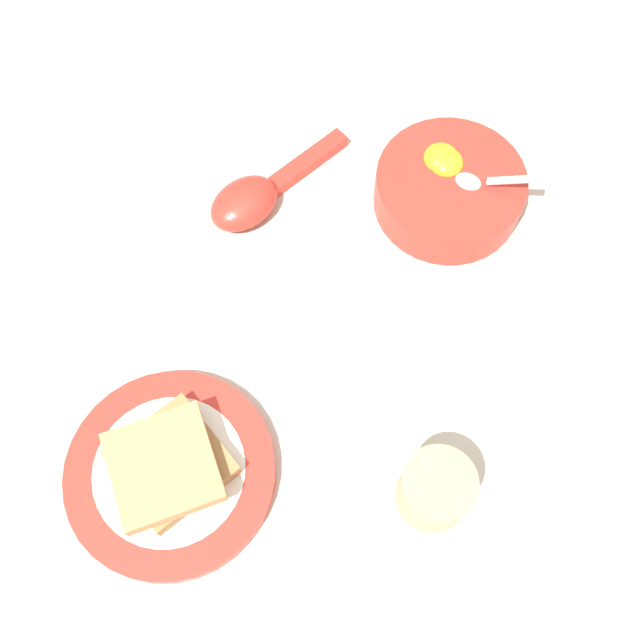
{
  "coord_description": "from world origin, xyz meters",
  "views": [
    {
      "loc": [
        0.02,
        -0.24,
        0.65
      ],
      "look_at": [
        -0.11,
        0.01,
        0.02
      ],
      "focal_mm": 42.0,
      "sensor_mm": 36.0,
      "label": 1
    }
  ],
  "objects_px": {
    "egg_bowl": "(449,188)",
    "soup_spoon": "(255,196)",
    "toast_plate": "(171,472)",
    "drinking_cup": "(435,489)",
    "toast_sandwich": "(167,465)"
  },
  "relations": [
    {
      "from": "soup_spoon",
      "to": "toast_sandwich",
      "type": "bearing_deg",
      "value": -75.01
    },
    {
      "from": "toast_plate",
      "to": "toast_sandwich",
      "type": "bearing_deg",
      "value": 47.88
    },
    {
      "from": "drinking_cup",
      "to": "soup_spoon",
      "type": "bearing_deg",
      "value": 145.88
    },
    {
      "from": "soup_spoon",
      "to": "drinking_cup",
      "type": "relative_size",
      "value": 2.8
    },
    {
      "from": "toast_plate",
      "to": "drinking_cup",
      "type": "height_order",
      "value": "drinking_cup"
    },
    {
      "from": "egg_bowl",
      "to": "soup_spoon",
      "type": "relative_size",
      "value": 0.9
    },
    {
      "from": "egg_bowl",
      "to": "drinking_cup",
      "type": "bearing_deg",
      "value": -68.94
    },
    {
      "from": "toast_plate",
      "to": "soup_spoon",
      "type": "bearing_deg",
      "value": 104.65
    },
    {
      "from": "egg_bowl",
      "to": "toast_plate",
      "type": "distance_m",
      "value": 0.38
    },
    {
      "from": "egg_bowl",
      "to": "drinking_cup",
      "type": "height_order",
      "value": "egg_bowl"
    },
    {
      "from": "toast_plate",
      "to": "toast_sandwich",
      "type": "distance_m",
      "value": 0.03
    },
    {
      "from": "soup_spoon",
      "to": "toast_plate",
      "type": "bearing_deg",
      "value": -75.35
    },
    {
      "from": "toast_sandwich",
      "to": "drinking_cup",
      "type": "distance_m",
      "value": 0.22
    },
    {
      "from": "toast_plate",
      "to": "drinking_cup",
      "type": "relative_size",
      "value": 2.95
    },
    {
      "from": "egg_bowl",
      "to": "soup_spoon",
      "type": "height_order",
      "value": "egg_bowl"
    }
  ]
}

